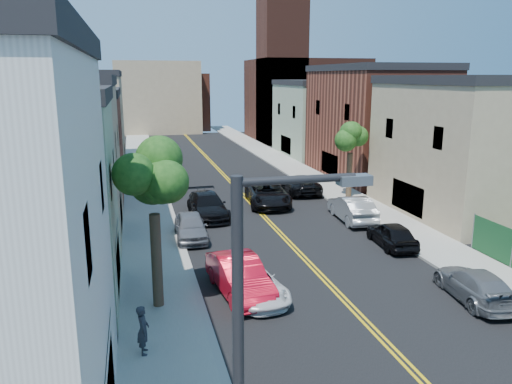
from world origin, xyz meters
TOP-DOWN VIEW (x-y plane):
  - sidewalk_left at (-7.90, 40.00)m, footprint 3.20×100.00m
  - sidewalk_right at (7.90, 40.00)m, footprint 3.20×100.00m
  - curb_left at (-6.15, 40.00)m, footprint 0.30×100.00m
  - curb_right at (6.15, 40.00)m, footprint 0.30×100.00m
  - bldg_left_palegrn at (-14.00, 16.00)m, footprint 9.00×8.00m
  - bldg_left_tan_near at (-14.00, 25.00)m, footprint 9.00×10.00m
  - bldg_left_brick at (-14.00, 36.00)m, footprint 9.00×12.00m
  - bldg_left_tan_far at (-14.00, 50.00)m, footprint 9.00×16.00m
  - bldg_right_tan at (14.00, 24.00)m, footprint 9.00×12.00m
  - bldg_right_brick at (14.00, 38.00)m, footprint 9.00×14.00m
  - bldg_right_palegrn at (14.00, 52.00)m, footprint 9.00×12.00m
  - church at (16.33, 67.07)m, footprint 16.20×14.20m
  - backdrop_left at (-4.00, 82.00)m, footprint 14.00×8.00m
  - backdrop_center at (0.00, 86.00)m, footprint 10.00×8.00m
  - tree_left_mid at (-7.88, 14.01)m, footprint 5.20×5.20m
  - tree_right_far at (7.92, 30.01)m, footprint 4.40×4.40m
  - red_sedan at (-4.30, 14.57)m, footprint 2.41×5.33m
  - white_pickup at (-3.80, 14.06)m, footprint 2.71×4.89m
  - grey_car_left at (-5.50, 22.86)m, footprint 1.99×4.64m
  - black_car_left at (-3.80, 27.35)m, footprint 2.52×5.77m
  - grey_car_right at (5.50, 11.52)m, footprint 2.49×4.96m
  - black_car_right at (5.50, 18.74)m, footprint 2.05×4.37m
  - silver_car_right at (5.50, 24.12)m, footprint 2.17×5.32m
  - dark_car_right_far at (4.81, 32.78)m, footprint 3.04×5.75m
  - black_suv_lane at (1.10, 29.63)m, footprint 3.58×6.59m
  - pedestrian_left at (-8.60, 10.32)m, footprint 0.43×0.65m

SIDE VIEW (x-z plane):
  - sidewalk_left at x=-7.90m, z-range 0.00..0.15m
  - sidewalk_right at x=7.90m, z-range 0.00..0.15m
  - curb_left at x=-6.15m, z-range 0.00..0.15m
  - curb_right at x=6.15m, z-range 0.00..0.15m
  - white_pickup at x=-3.80m, z-range 0.00..1.30m
  - grey_car_right at x=5.50m, z-range 0.00..1.38m
  - black_car_right at x=5.50m, z-range 0.00..1.45m
  - dark_car_right_far at x=4.81m, z-range 0.00..1.54m
  - grey_car_left at x=-5.50m, z-range 0.00..1.56m
  - black_car_left at x=-3.80m, z-range 0.00..1.65m
  - red_sedan at x=-4.30m, z-range 0.00..1.70m
  - silver_car_right at x=5.50m, z-range 0.00..1.71m
  - black_suv_lane at x=1.10m, z-range 0.00..1.75m
  - pedestrian_left at x=-8.60m, z-range 0.15..1.91m
  - bldg_left_brick at x=-14.00m, z-range 0.00..8.00m
  - bldg_left_palegrn at x=-14.00m, z-range 0.00..8.50m
  - bldg_right_palegrn at x=14.00m, z-range 0.00..8.50m
  - bldg_left_tan_near at x=-14.00m, z-range 0.00..9.00m
  - bldg_right_tan at x=14.00m, z-range 0.00..9.00m
  - bldg_left_tan_far at x=-14.00m, z-range 0.00..9.50m
  - bldg_right_brick at x=14.00m, z-range 0.00..10.00m
  - backdrop_center at x=0.00m, z-range 0.00..10.00m
  - tree_right_far at x=7.92m, z-range 1.74..9.77m
  - backdrop_left at x=-4.00m, z-range 0.00..12.00m
  - tree_left_mid at x=-7.88m, z-range 1.94..11.23m
  - church at x=16.33m, z-range -4.06..18.54m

